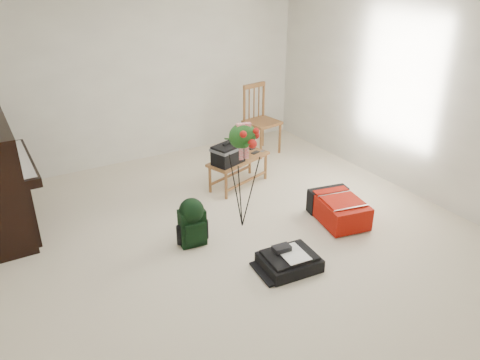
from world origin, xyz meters
TOP-DOWN VIEW (x-y plane):
  - floor at (0.00, 0.00)m, footprint 5.00×5.50m
  - wall_back at (0.00, 2.75)m, footprint 5.00×0.04m
  - wall_right at (2.50, 0.00)m, footprint 0.04×5.50m
  - bench at (0.51, 1.18)m, footprint 0.95×0.61m
  - dining_chair at (1.58, 2.07)m, footprint 0.52×0.52m
  - red_suitcase at (1.18, -0.17)m, footprint 0.59×0.77m
  - black_duffel at (0.15, -0.67)m, footprint 0.58×0.48m
  - green_backpack at (-0.48, 0.20)m, footprint 0.29×0.27m
  - flower_stand at (0.17, 0.26)m, footprint 0.48×0.48m

SIDE VIEW (x-z plane):
  - floor at x=0.00m, z-range -0.01..0.01m
  - black_duffel at x=0.15m, z-range -0.03..0.20m
  - red_suitcase at x=1.18m, z-range 0.01..0.30m
  - green_backpack at x=-0.48m, z-range 0.03..0.57m
  - bench at x=0.51m, z-range 0.14..0.82m
  - dining_chair at x=1.58m, z-range -0.01..1.04m
  - flower_stand at x=0.17m, z-range -0.02..1.25m
  - wall_back at x=0.00m, z-range 0.00..2.50m
  - wall_right at x=2.50m, z-range 0.00..2.50m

